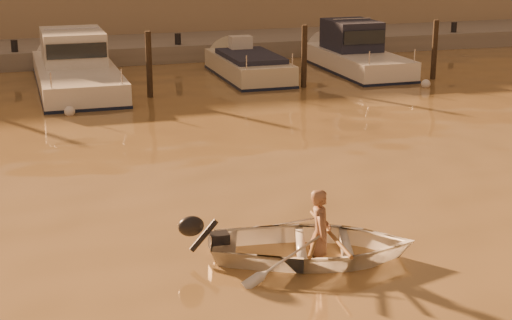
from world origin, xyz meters
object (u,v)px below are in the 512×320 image
object	(u,v)px
dinghy	(314,245)
person	(320,233)
moored_boat_2	(76,68)
moored_boat_3	(248,71)
moored_boat_4	(357,54)

from	to	relation	value
dinghy	person	xyz separation A→B (m)	(0.10, -0.03, 0.21)
person	moored_boat_2	distance (m)	15.19
person	moored_boat_3	size ratio (longest dim) A/B	0.26
person	moored_boat_4	world-z (taller)	moored_boat_4
person	moored_boat_3	bearing A→B (deg)	4.89
dinghy	moored_boat_3	distance (m)	15.37
person	moored_boat_2	size ratio (longest dim) A/B	0.18
person	moored_boat_2	world-z (taller)	moored_boat_2
person	moored_boat_3	xyz separation A→B (m)	(3.40, 14.99, -0.19)
dinghy	moored_boat_3	bearing A→B (deg)	4.52
moored_boat_2	moored_boat_3	bearing A→B (deg)	0.00
moored_boat_2	moored_boat_4	bearing A→B (deg)	0.00
person	moored_boat_2	xyz separation A→B (m)	(-2.39, 14.99, 0.21)
person	dinghy	bearing A→B (deg)	90.00
moored_boat_3	moored_boat_4	distance (m)	4.09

